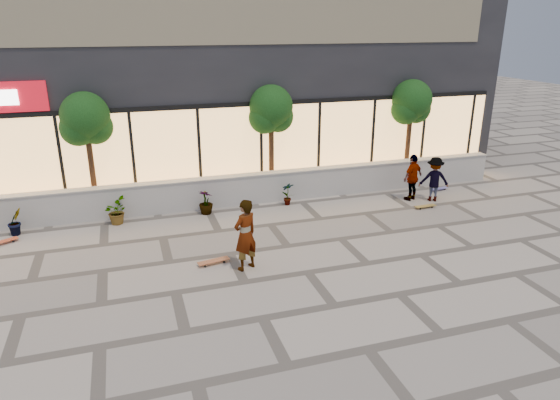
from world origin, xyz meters
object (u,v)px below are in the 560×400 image
object	(u,v)px
tree_midwest	(86,122)
skater_center	(245,235)
tree_east	(411,104)
skateboard_right_far	(439,189)
skateboard_center	(214,261)
skateboard_left	(3,242)
tree_mideast	(271,112)
skater_right_far	(434,179)
skater_right_near	(413,177)
skateboard_right_near	(425,206)

from	to	relation	value
tree_midwest	skater_center	bearing A→B (deg)	-55.49
tree_east	skateboard_right_far	distance (m)	3.33
skateboard_center	skateboard_left	world-z (taller)	skateboard_center
skateboard_right_far	tree_mideast	bearing A→B (deg)	156.84
tree_midwest	skater_right_far	size ratio (longest dim) A/B	2.51
tree_midwest	tree_east	world-z (taller)	same
tree_midwest	skater_right_near	distance (m)	10.92
tree_midwest	tree_mideast	bearing A→B (deg)	0.00
skateboard_left	tree_east	bearing A→B (deg)	-20.16
tree_midwest	skater_center	size ratio (longest dim) A/B	2.11
tree_mideast	skateboard_right_near	distance (m)	6.13
tree_east	skater_right_near	xyz separation A→B (m)	(-1.00, -2.07, -2.16)
tree_midwest	skateboard_right_far	xyz separation A→B (m)	(12.06, -1.50, -2.92)
skateboard_left	tree_mideast	bearing A→B (deg)	-15.28
tree_east	skateboard_left	size ratio (longest dim) A/B	4.94
skater_right_far	skateboard_right_far	bearing A→B (deg)	-113.06
skateboard_right_near	skater_center	bearing A→B (deg)	-162.45
tree_east	skater_center	world-z (taller)	tree_east
skater_right_near	skateboard_right_far	world-z (taller)	skater_right_near
tree_midwest	tree_east	size ratio (longest dim) A/B	1.00
skater_right_far	skateboard_right_far	distance (m)	1.43
skater_center	skateboard_right_near	bearing A→B (deg)	172.44
tree_mideast	skateboard_right_near	bearing A→B (deg)	-33.46
skateboard_left	skateboard_right_near	distance (m)	13.01
tree_east	skateboard_right_near	bearing A→B (deg)	-108.58
tree_mideast	skater_right_near	world-z (taller)	tree_mideast
skater_right_far	skater_right_near	bearing A→B (deg)	-0.57
tree_east	skateboard_center	bearing A→B (deg)	-150.13
skater_right_near	tree_midwest	bearing A→B (deg)	-34.99
tree_east	skateboard_center	xyz separation A→B (m)	(-8.53, -4.90, -2.90)
tree_midwest	skateboard_right_far	distance (m)	12.50
skater_right_near	skateboard_right_far	distance (m)	1.83
tree_east	skater_right_far	world-z (taller)	tree_east
tree_midwest	skateboard_center	bearing A→B (deg)	-58.81
tree_mideast	skateboard_center	distance (m)	6.45
skateboard_center	skateboard_right_far	xyz separation A→B (m)	(9.10, 3.40, -0.01)
skater_center	skateboard_right_far	size ratio (longest dim) A/B	2.57
tree_east	skateboard_right_far	xyz separation A→B (m)	(0.56, -1.50, -2.92)
tree_midwest	skateboard_right_near	world-z (taller)	tree_midwest
tree_east	skateboard_right_far	bearing A→B (deg)	-69.38
tree_east	skateboard_left	world-z (taller)	tree_east
skater_right_near	skater_right_far	world-z (taller)	skater_right_near
skater_center	skateboard_right_far	world-z (taller)	skater_center
skateboard_right_near	tree_mideast	bearing A→B (deg)	144.49
tree_east	skateboard_right_far	size ratio (longest dim) A/B	5.44
skateboard_right_near	skateboard_left	bearing A→B (deg)	173.17
skater_right_near	skateboard_center	xyz separation A→B (m)	(-7.53, -2.83, -0.74)
tree_midwest	skateboard_center	distance (m)	6.42
tree_mideast	skateboard_right_near	xyz separation A→B (m)	(4.50, -2.97, -2.91)
tree_midwest	skater_right_far	world-z (taller)	tree_midwest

